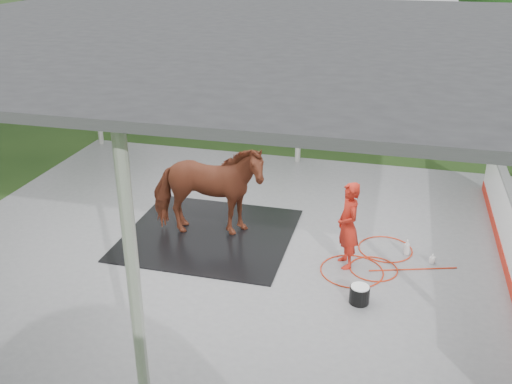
# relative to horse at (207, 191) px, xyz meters

# --- Properties ---
(ground) EXTENTS (100.00, 100.00, 0.00)m
(ground) POSITION_rel_horse_xyz_m (0.94, -0.23, -1.01)
(ground) COLOR #1E3814
(concrete_slab) EXTENTS (12.00, 10.00, 0.05)m
(concrete_slab) POSITION_rel_horse_xyz_m (0.94, -0.23, -0.98)
(concrete_slab) COLOR slate
(concrete_slab) RESTS_ON ground
(pavilion_structure) EXTENTS (12.60, 10.60, 4.05)m
(pavilion_structure) POSITION_rel_horse_xyz_m (0.94, -0.23, 2.96)
(pavilion_structure) COLOR beige
(pavilion_structure) RESTS_ON ground
(tree_belt) EXTENTS (28.00, 28.00, 5.80)m
(tree_belt) POSITION_rel_horse_xyz_m (1.24, 0.67, 2.78)
(tree_belt) COLOR #382314
(tree_belt) RESTS_ON ground
(rubber_mat) EXTENTS (3.21, 3.01, 0.02)m
(rubber_mat) POSITION_rel_horse_xyz_m (0.00, 0.00, -0.95)
(rubber_mat) COLOR black
(rubber_mat) RESTS_ON concrete_slab
(horse) EXTENTS (2.36, 1.40, 1.87)m
(horse) POSITION_rel_horse_xyz_m (0.00, 0.00, 0.00)
(horse) COLOR brown
(horse) RESTS_ON rubber_mat
(handler) EXTENTS (0.58, 0.68, 1.59)m
(handler) POSITION_rel_horse_xyz_m (2.74, -0.46, -0.17)
(handler) COLOR red
(handler) RESTS_ON concrete_slab
(wash_bucket) EXTENTS (0.32, 0.32, 0.30)m
(wash_bucket) POSITION_rel_horse_xyz_m (3.08, -1.58, -0.80)
(wash_bucket) COLOR black
(wash_bucket) RESTS_ON concrete_slab
(soap_bottle_a) EXTENTS (0.12, 0.12, 0.30)m
(soap_bottle_a) POSITION_rel_horse_xyz_m (3.79, 0.18, -0.81)
(soap_bottle_a) COLOR silver
(soap_bottle_a) RESTS_ON concrete_slab
(soap_bottle_b) EXTENTS (0.11, 0.11, 0.19)m
(soap_bottle_b) POSITION_rel_horse_xyz_m (4.25, -0.02, -0.86)
(soap_bottle_b) COLOR #338CD8
(soap_bottle_b) RESTS_ON concrete_slab
(hose_coil) EXTENTS (2.36, 2.00, 0.02)m
(hose_coil) POSITION_rel_horse_xyz_m (3.16, -0.31, -0.95)
(hose_coil) COLOR red
(hose_coil) RESTS_ON concrete_slab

